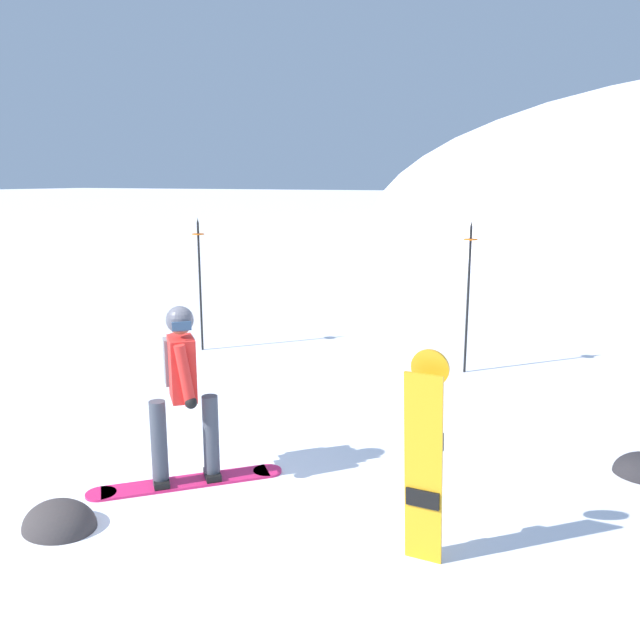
% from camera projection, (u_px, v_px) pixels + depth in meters
% --- Properties ---
extents(ground_plane, '(300.00, 300.00, 0.00)m').
position_uv_depth(ground_plane, '(157.00, 499.00, 5.92)').
color(ground_plane, white).
extents(snowboarder_main, '(1.41, 1.35, 1.71)m').
position_uv_depth(snowboarder_main, '(183.00, 390.00, 6.07)').
color(snowboarder_main, '#D11E5B').
rests_on(snowboarder_main, ground).
extents(spare_snowboard, '(0.28, 0.20, 1.65)m').
position_uv_depth(spare_snowboard, '(424.00, 459.00, 4.76)').
color(spare_snowboard, orange).
rests_on(spare_snowboard, ground).
extents(piste_marker_near, '(0.20, 0.20, 2.21)m').
position_uv_depth(piste_marker_near, '(200.00, 277.00, 10.82)').
color(piste_marker_near, black).
rests_on(piste_marker_near, ground).
extents(piste_marker_far, '(0.20, 0.20, 2.24)m').
position_uv_depth(piste_marker_far, '(468.00, 288.00, 9.55)').
color(piste_marker_far, black).
rests_on(piste_marker_far, ground).
extents(rock_mid, '(0.64, 0.55, 0.45)m').
position_uv_depth(rock_mid, '(60.00, 527.00, 5.44)').
color(rock_mid, '#383333').
rests_on(rock_mid, ground).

